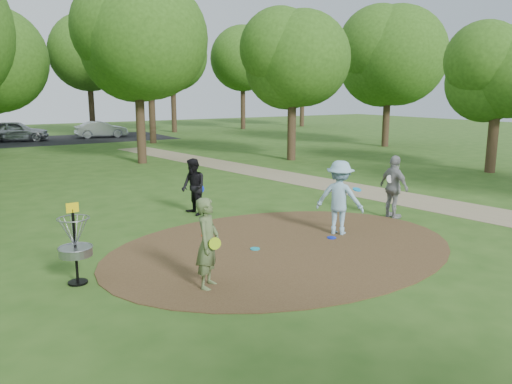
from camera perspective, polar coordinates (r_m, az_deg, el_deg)
ground at (r=11.49m, az=3.22°, el=-6.39°), size 100.00×100.00×0.00m
dirt_clearing at (r=11.49m, az=3.22°, el=-6.34°), size 8.40×8.40×0.02m
footpath at (r=17.23m, az=17.11°, el=-0.83°), size 7.55×39.89×0.01m
parking_lot at (r=39.94m, az=-20.15°, el=5.70°), size 14.00×8.00×0.01m
player_observer_with_disc at (r=9.04m, az=-5.54°, el=-5.85°), size 0.71×0.72×1.68m
player_throwing_with_disc at (r=12.51m, az=9.54°, el=-0.66°), size 1.30×1.38×1.86m
player_walking_with_disc at (r=14.43m, az=-7.16°, el=0.58°), size 0.71×0.83×1.64m
player_waiting_with_disc at (r=14.48m, az=15.49°, el=0.56°), size 0.57×1.07×1.77m
disc_ground_cyan at (r=11.32m, az=-0.11°, el=-6.50°), size 0.22×0.22×0.02m
disc_ground_blue at (r=12.29m, az=8.64°, el=-5.18°), size 0.22×0.22×0.02m
disc_ground_red at (r=12.39m, az=-5.78°, el=-4.96°), size 0.22×0.22×0.02m
car_left at (r=39.58m, az=-25.79°, el=6.29°), size 4.64×2.71×1.48m
car_right at (r=40.47m, az=-17.28°, el=6.84°), size 3.91×1.58×1.26m
disc_golf_basket at (r=9.75m, az=-20.02°, el=-4.99°), size 0.63×0.63×1.54m
tree_ring at (r=20.71m, az=-10.95°, el=15.92°), size 37.57×45.01×8.75m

